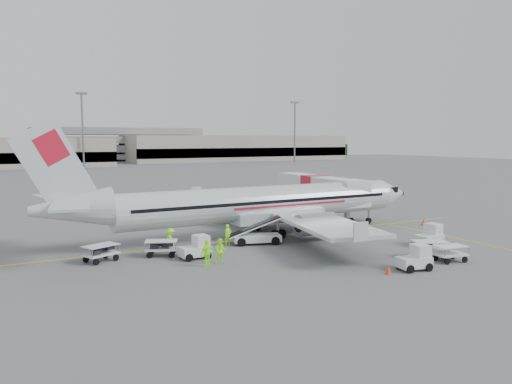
% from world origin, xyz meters
% --- Properties ---
extents(ground, '(360.00, 360.00, 0.00)m').
position_xyz_m(ground, '(0.00, 0.00, 0.00)').
color(ground, '#56595B').
extents(stripe_lead, '(44.00, 0.20, 0.01)m').
position_xyz_m(stripe_lead, '(0.00, 0.00, 0.01)').
color(stripe_lead, yellow).
rests_on(stripe_lead, ground).
extents(stripe_cross, '(0.20, 20.00, 0.01)m').
position_xyz_m(stripe_cross, '(14.00, -8.00, 0.01)').
color(stripe_cross, yellow).
rests_on(stripe_cross, ground).
extents(terminal_east, '(90.00, 26.00, 10.00)m').
position_xyz_m(terminal_east, '(70.00, 145.00, 5.00)').
color(terminal_east, gray).
rests_on(terminal_east, ground).
extents(parking_garage, '(62.00, 24.00, 14.00)m').
position_xyz_m(parking_garage, '(25.00, 160.00, 7.00)').
color(parking_garage, slate).
rests_on(parking_garage, ground).
extents(treeline, '(300.00, 3.00, 6.00)m').
position_xyz_m(treeline, '(0.00, 175.00, 3.00)').
color(treeline, black).
rests_on(treeline, ground).
extents(mast_center, '(3.20, 1.20, 22.00)m').
position_xyz_m(mast_center, '(5.00, 118.00, 11.00)').
color(mast_center, slate).
rests_on(mast_center, ground).
extents(mast_east, '(3.20, 1.20, 22.00)m').
position_xyz_m(mast_east, '(80.00, 118.00, 11.00)').
color(mast_east, slate).
rests_on(mast_east, ground).
extents(aircraft, '(36.10, 28.40, 9.89)m').
position_xyz_m(aircraft, '(0.43, 0.99, 4.94)').
color(aircraft, silver).
rests_on(aircraft, ground).
extents(jet_bridge, '(4.68, 17.51, 4.54)m').
position_xyz_m(jet_bridge, '(10.88, 8.07, 2.27)').
color(jet_bridge, silver).
rests_on(jet_bridge, ground).
extents(belt_loader, '(5.51, 3.39, 2.80)m').
position_xyz_m(belt_loader, '(-2.13, -2.00, 1.40)').
color(belt_loader, silver).
rests_on(belt_loader, ground).
extents(tug_fore, '(2.39, 1.54, 1.75)m').
position_xyz_m(tug_fore, '(9.65, -9.34, 0.88)').
color(tug_fore, silver).
rests_on(tug_fore, ground).
extents(tug_mid, '(2.31, 1.55, 1.66)m').
position_xyz_m(tug_mid, '(2.91, -14.20, 0.83)').
color(tug_mid, silver).
rests_on(tug_mid, ground).
extents(tug_aft, '(2.22, 1.36, 1.67)m').
position_xyz_m(tug_aft, '(-8.48, -4.32, 0.83)').
color(tug_aft, silver).
rests_on(tug_aft, ground).
extents(cart_loaded_a, '(2.63, 2.15, 1.19)m').
position_xyz_m(cart_loaded_a, '(-10.37, -2.44, 0.59)').
color(cart_loaded_a, silver).
rests_on(cart_loaded_a, ground).
extents(cart_loaded_b, '(2.68, 2.18, 1.21)m').
position_xyz_m(cart_loaded_b, '(-14.60, -2.00, 0.61)').
color(cart_loaded_b, silver).
rests_on(cart_loaded_b, ground).
extents(cart_empty_a, '(2.37, 1.60, 1.15)m').
position_xyz_m(cart_empty_a, '(6.87, -13.79, 0.58)').
color(cart_empty_a, silver).
rests_on(cart_empty_a, ground).
extents(cart_empty_b, '(2.73, 2.20, 1.24)m').
position_xyz_m(cart_empty_b, '(6.56, -12.23, 0.62)').
color(cart_empty_b, silver).
rests_on(cart_empty_b, ground).
extents(cone_nose, '(0.43, 0.43, 0.70)m').
position_xyz_m(cone_nose, '(16.74, -2.24, 0.35)').
color(cone_nose, '#E14615').
rests_on(cone_nose, ground).
extents(cone_port, '(0.35, 0.35, 0.58)m').
position_xyz_m(cone_port, '(-3.98, 13.24, 0.29)').
color(cone_port, '#E14615').
rests_on(cone_port, ground).
extents(cone_stbd, '(0.39, 0.39, 0.63)m').
position_xyz_m(cone_stbd, '(0.76, -14.13, 0.32)').
color(cone_stbd, '#E14615').
rests_on(cone_stbd, ground).
extents(crew_a, '(0.72, 0.56, 1.75)m').
position_xyz_m(crew_a, '(-4.50, -1.50, 0.88)').
color(crew_a, '#8EEB19').
rests_on(crew_a, ground).
extents(crew_b, '(1.03, 0.93, 1.75)m').
position_xyz_m(crew_b, '(-7.44, -6.50, 0.87)').
color(crew_b, '#8EEB19').
rests_on(crew_b, ground).
extents(crew_c, '(0.70, 1.20, 1.84)m').
position_xyz_m(crew_c, '(-9.33, -1.50, 0.92)').
color(crew_c, '#8EEB19').
rests_on(crew_c, ground).
extents(crew_d, '(1.16, 0.79, 1.83)m').
position_xyz_m(crew_d, '(-8.58, -6.78, 0.91)').
color(crew_d, '#8EEB19').
rests_on(crew_d, ground).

